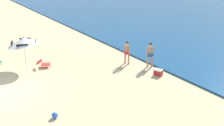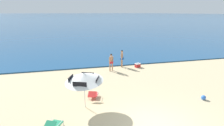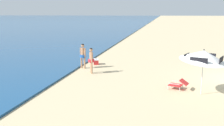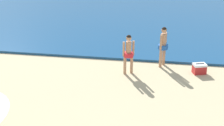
# 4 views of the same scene
# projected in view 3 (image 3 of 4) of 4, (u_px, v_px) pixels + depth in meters

# --- Properties ---
(beach_umbrella_striped_main) EXTENTS (2.95, 2.95, 2.16)m
(beach_umbrella_striped_main) POSITION_uv_depth(u_px,v_px,m) (204.00, 56.00, 11.16)
(beach_umbrella_striped_main) COLOR silver
(beach_umbrella_striped_main) RESTS_ON ground
(lounge_chair_under_umbrella) EXTENTS (0.79, 1.01, 0.52)m
(lounge_chair_under_umbrella) POSITION_uv_depth(u_px,v_px,m) (178.00, 84.00, 12.21)
(lounge_chair_under_umbrella) COLOR red
(lounge_chair_under_umbrella) RESTS_ON ground
(person_standing_near_shore) EXTENTS (0.44, 0.39, 1.58)m
(person_standing_near_shore) POSITION_uv_depth(u_px,v_px,m) (91.00, 59.00, 15.38)
(person_standing_near_shore) COLOR tan
(person_standing_near_shore) RESTS_ON ground
(person_standing_beside) EXTENTS (0.41, 0.45, 1.66)m
(person_standing_beside) POSITION_uv_depth(u_px,v_px,m) (83.00, 54.00, 16.80)
(person_standing_beside) COLOR tan
(person_standing_beside) RESTS_ON ground
(cooler_box) EXTENTS (0.58, 0.48, 0.43)m
(cooler_box) POSITION_uv_depth(u_px,v_px,m) (96.00, 62.00, 18.24)
(cooler_box) COLOR red
(cooler_box) RESTS_ON ground
(beach_ball) EXTENTS (0.29, 0.29, 0.29)m
(beach_ball) POSITION_uv_depth(u_px,v_px,m) (199.00, 63.00, 18.15)
(beach_ball) COLOR blue
(beach_ball) RESTS_ON ground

